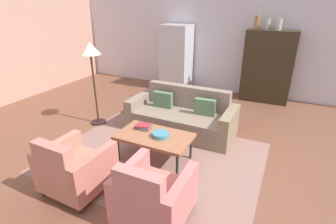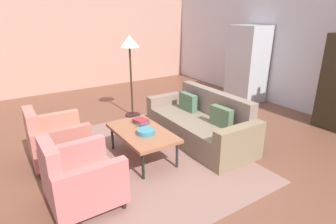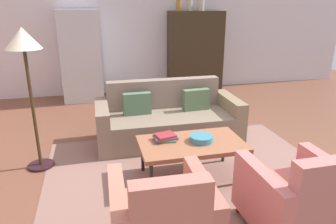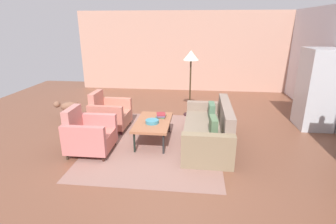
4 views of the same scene
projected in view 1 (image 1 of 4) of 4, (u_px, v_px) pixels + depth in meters
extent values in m
plane|color=brown|center=(179.00, 154.00, 4.42)|extent=(11.88, 11.88, 0.00)
cube|color=silver|center=(235.00, 43.00, 6.99)|extent=(9.90, 0.12, 2.80)
cube|color=#8A6459|center=(156.00, 157.00, 4.33)|extent=(3.40, 2.60, 0.01)
cube|color=#7B6957|center=(181.00, 122.00, 5.12)|extent=(1.75, 0.92, 0.42)
cube|color=#7F6B5F|center=(188.00, 106.00, 5.32)|extent=(1.74, 0.20, 0.86)
cube|color=#7F6C51|center=(229.00, 127.00, 4.68)|extent=(0.19, 0.90, 0.62)
cube|color=#826D5D|center=(140.00, 109.00, 5.47)|extent=(0.19, 0.90, 0.62)
cube|color=#4F6A49|center=(205.00, 107.00, 4.87)|extent=(0.41, 0.15, 0.32)
cube|color=#496A4E|center=(163.00, 100.00, 5.23)|extent=(0.40, 0.13, 0.32)
cylinder|color=black|center=(136.00, 135.00, 4.65)|extent=(0.04, 0.04, 0.40)
cylinder|color=#262626|center=(191.00, 148.00, 4.23)|extent=(0.04, 0.04, 0.40)
cylinder|color=#272725|center=(118.00, 149.00, 4.19)|extent=(0.04, 0.04, 0.40)
cylinder|color=black|center=(177.00, 166.00, 3.77)|extent=(0.04, 0.04, 0.40)
cube|color=#955B3E|center=(154.00, 136.00, 4.12)|extent=(1.20, 0.70, 0.05)
cylinder|color=black|center=(80.00, 166.00, 4.02)|extent=(0.05, 0.05, 0.10)
cylinder|color=#381B22|center=(115.00, 179.00, 3.73)|extent=(0.05, 0.05, 0.10)
cylinder|color=#371C1A|center=(43.00, 192.00, 3.47)|extent=(0.05, 0.05, 0.10)
cylinder|color=black|center=(80.00, 209.00, 3.18)|extent=(0.05, 0.05, 0.10)
cube|color=#B6705C|center=(78.00, 174.00, 3.52)|extent=(0.58, 0.82, 0.30)
cube|color=#BB7162|center=(56.00, 172.00, 3.16)|extent=(0.56, 0.16, 0.78)
cube|color=#C47360|center=(59.00, 159.00, 3.61)|extent=(0.14, 0.80, 0.56)
cube|color=#B46959|center=(96.00, 173.00, 3.32)|extent=(0.14, 0.80, 0.56)
cylinder|color=#311B12|center=(145.00, 188.00, 3.54)|extent=(0.05, 0.05, 0.10)
cylinder|color=#341B14|center=(191.00, 204.00, 3.27)|extent=(0.05, 0.05, 0.10)
cylinder|color=#2C2422|center=(116.00, 224.00, 2.97)|extent=(0.05, 0.05, 0.10)
cube|color=#C3685C|center=(155.00, 201.00, 3.04)|extent=(0.57, 0.80, 0.30)
cube|color=#B4716A|center=(140.00, 203.00, 2.67)|extent=(0.56, 0.14, 0.78)
cube|color=#C66E6B|center=(130.00, 184.00, 3.12)|extent=(0.13, 0.80, 0.56)
cube|color=#C06B67|center=(181.00, 201.00, 2.86)|extent=(0.13, 0.80, 0.56)
cylinder|color=teal|center=(161.00, 135.00, 4.05)|extent=(0.27, 0.27, 0.07)
cube|color=#437B4B|center=(143.00, 128.00, 4.32)|extent=(0.25, 0.21, 0.02)
cube|color=#5D4A67|center=(143.00, 126.00, 4.31)|extent=(0.27, 0.20, 0.03)
cube|color=maroon|center=(143.00, 125.00, 4.30)|extent=(0.25, 0.22, 0.02)
cube|color=#312616|center=(267.00, 67.00, 6.51)|extent=(1.20, 0.50, 1.80)
cube|color=#36220F|center=(257.00, 64.00, 6.85)|extent=(0.56, 0.01, 1.51)
cube|color=black|center=(281.00, 66.00, 6.61)|extent=(0.56, 0.01, 1.51)
cylinder|color=olive|center=(257.00, 22.00, 6.25)|extent=(0.12, 0.12, 0.32)
cylinder|color=#A9A78B|center=(267.00, 24.00, 6.17)|extent=(0.11, 0.11, 0.25)
cylinder|color=#ACA399|center=(279.00, 25.00, 6.07)|extent=(0.15, 0.15, 0.26)
cube|color=#B7BABF|center=(176.00, 58.00, 7.42)|extent=(0.80, 0.70, 1.85)
cylinder|color=#99999E|center=(183.00, 53.00, 7.67)|extent=(0.02, 0.02, 0.70)
cylinder|color=black|center=(99.00, 122.00, 5.57)|extent=(0.32, 0.32, 0.03)
cylinder|color=#362816|center=(95.00, 90.00, 5.27)|extent=(0.04, 0.04, 1.45)
cone|color=#EEE3C4|center=(90.00, 48.00, 4.94)|extent=(0.40, 0.40, 0.24)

